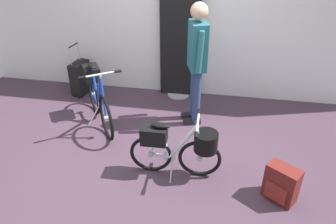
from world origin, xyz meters
name	(u,v)px	position (x,y,z in m)	size (l,w,h in m)	color
ground_plane	(156,160)	(0.00, 0.00, 0.00)	(6.49, 6.49, 0.00)	#473342
floor_banner_stand	(179,51)	(0.03, 1.68, 0.76)	(0.60, 0.36, 1.69)	#B7B7BC
folding_bike_foreground	(179,146)	(0.30, -0.18, 0.40)	(1.04, 0.53, 0.74)	black
display_bike_left	(97,95)	(-0.97, 0.71, 0.42)	(0.78, 1.12, 0.92)	black
visitor_near_wall	(197,58)	(0.36, 0.96, 0.96)	(0.34, 0.51, 1.67)	navy
rolling_suitcase	(81,77)	(-1.55, 1.48, 0.28)	(0.24, 0.39, 0.83)	black
backpack_on_floor	(281,184)	(1.39, -0.39, 0.20)	(0.37, 0.33, 0.41)	maroon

